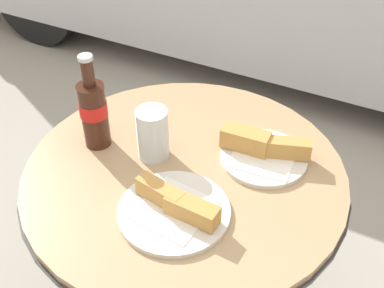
% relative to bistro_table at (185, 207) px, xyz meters
% --- Properties ---
extents(bistro_table, '(0.79, 0.79, 0.78)m').
position_rel_bistro_table_xyz_m(bistro_table, '(0.00, 0.00, 0.00)').
color(bistro_table, '#333333').
rests_on(bistro_table, ground_plane).
extents(cola_bottle_left, '(0.07, 0.07, 0.25)m').
position_rel_bistro_table_xyz_m(cola_bottle_left, '(-0.25, -0.01, 0.24)').
color(cola_bottle_left, '#3D1E14').
rests_on(cola_bottle_left, bistro_table).
extents(drinking_glass, '(0.08, 0.08, 0.13)m').
position_rel_bistro_table_xyz_m(drinking_glass, '(-0.09, 0.01, 0.20)').
color(drinking_glass, silver).
rests_on(drinking_glass, bistro_table).
extents(lunch_plate_near, '(0.22, 0.22, 0.07)m').
position_rel_bistro_table_xyz_m(lunch_plate_near, '(0.15, 0.13, 0.16)').
color(lunch_plate_near, silver).
rests_on(lunch_plate_near, bistro_table).
extents(lunch_plate_far, '(0.25, 0.25, 0.06)m').
position_rel_bistro_table_xyz_m(lunch_plate_far, '(0.05, -0.14, 0.15)').
color(lunch_plate_far, silver).
rests_on(lunch_plate_far, bistro_table).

